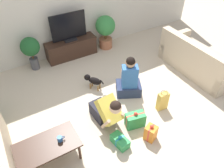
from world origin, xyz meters
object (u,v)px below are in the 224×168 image
object	(u,v)px
mug	(60,139)
gift_box_a	(135,120)
gift_bag_a	(163,101)
coffee_table	(47,147)
tv_console	(71,48)
dog	(93,80)
person_kneeling	(107,110)
gift_box_b	(120,141)
tv	(69,29)
gift_box_c	(151,133)
person_sitting	(129,81)
potted_plant_back_right	(105,29)
sofa_right	(198,60)
potted_plant_back_left	(31,49)

from	to	relation	value
mug	gift_box_a	bearing A→B (deg)	-3.10
gift_box_a	gift_bag_a	bearing A→B (deg)	6.58
coffee_table	mug	bearing A→B (deg)	-8.12
tv_console	dog	distance (m)	1.45
coffee_table	person_kneeling	distance (m)	1.18
tv_console	gift_box_b	size ratio (longest dim) A/B	3.63
tv_console	gift_box_a	bearing A→B (deg)	-88.09
tv	gift_box_a	size ratio (longest dim) A/B	2.35
gift_box_c	gift_bag_a	xyz separation A→B (m)	(0.66, 0.46, 0.05)
gift_box_b	gift_bag_a	distance (m)	1.22
mug	person_sitting	bearing A→B (deg)	22.22
person_kneeling	gift_bag_a	bearing A→B (deg)	-15.00
gift_box_c	mug	distance (m)	1.54
coffee_table	potted_plant_back_right	world-z (taller)	potted_plant_back_right
tv	dog	distance (m)	1.57
coffee_table	tv	size ratio (longest dim) A/B	1.07
dog	potted_plant_back_right	bearing A→B (deg)	-163.28
person_sitting	gift_box_a	world-z (taller)	person_sitting
sofa_right	person_kneeling	size ratio (longest dim) A/B	2.36
potted_plant_back_left	gift_box_c	distance (m)	3.36
potted_plant_back_left	coffee_table	bearing A→B (deg)	-100.40
coffee_table	gift_box_c	xyz separation A→B (m)	(1.65, -0.48, -0.21)
tv	gift_bag_a	bearing A→B (deg)	-73.34
coffee_table	tv_console	xyz separation A→B (m)	(1.49, 2.69, -0.12)
potted_plant_back_right	sofa_right	bearing A→B (deg)	-56.58
person_sitting	gift_box_c	distance (m)	1.24
person_kneeling	person_sitting	distance (m)	0.95
sofa_right	person_kneeling	world-z (taller)	sofa_right
dog	sofa_right	bearing A→B (deg)	129.53
person_sitting	gift_bag_a	bearing A→B (deg)	141.79
tv	potted_plant_back_left	size ratio (longest dim) A/B	1.07
dog	gift_box_b	xyz separation A→B (m)	(-0.27, -1.56, -0.13)
coffee_table	person_kneeling	world-z (taller)	person_kneeling
dog	gift_bag_a	world-z (taller)	gift_bag_a
mug	gift_box_b	bearing A→B (deg)	-17.33
person_kneeling	gift_bag_a	distance (m)	1.18
tv_console	mug	bearing A→B (deg)	-115.31
person_kneeling	tv	bearing A→B (deg)	78.44
gift_box_a	gift_box_b	world-z (taller)	gift_box_a
person_kneeling	gift_box_a	world-z (taller)	person_kneeling
sofa_right	dog	distance (m)	2.58
tv	person_kneeling	size ratio (longest dim) A/B	1.12
person_sitting	gift_box_a	xyz separation A→B (m)	(-0.39, -0.80, -0.21)
person_sitting	sofa_right	bearing A→B (deg)	-157.22
gift_box_a	mug	bearing A→B (deg)	176.90
sofa_right	mug	world-z (taller)	sofa_right
person_kneeling	dog	world-z (taller)	person_kneeling
gift_bag_a	potted_plant_back_left	bearing A→B (deg)	124.36
gift_box_b	tv	bearing A→B (deg)	83.01
sofa_right	dog	size ratio (longest dim) A/B	4.60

